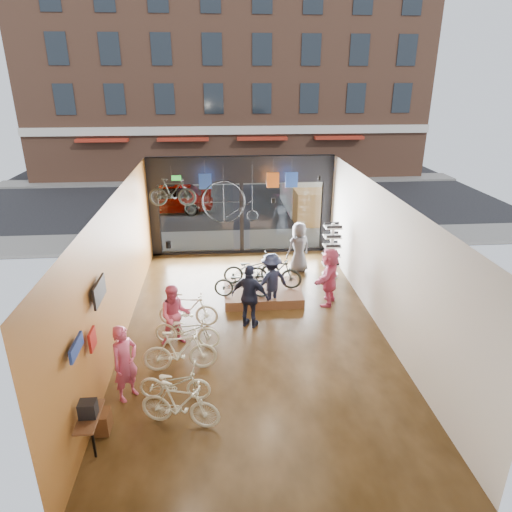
{
  "coord_description": "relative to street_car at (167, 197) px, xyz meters",
  "views": [
    {
      "loc": [
        -0.84,
        -10.97,
        6.59
      ],
      "look_at": [
        0.18,
        1.4,
        1.64
      ],
      "focal_mm": 32.0,
      "sensor_mm": 36.0,
      "label": 1
    }
  ],
  "objects": [
    {
      "name": "floor_bike_3",
      "position": [
        1.6,
        -13.69,
        -0.25
      ],
      "size": [
        1.77,
        0.55,
        1.05
      ],
      "primitive_type": "imported",
      "rotation": [
        0.0,
        0.0,
        1.6
      ],
      "color": "beige",
      "rests_on": "ground_plane"
    },
    {
      "name": "box_truck",
      "position": [
        7.08,
        -1.0,
        0.41
      ],
      "size": [
        2.02,
        6.06,
        2.39
      ],
      "primitive_type": null,
      "color": "silver",
      "rests_on": "street_road"
    },
    {
      "name": "customer_4",
      "position": [
        5.38,
        -8.08,
        0.13
      ],
      "size": [
        1.04,
        0.88,
        1.82
      ],
      "primitive_type": "imported",
      "rotation": [
        0.0,
        0.0,
        3.55
      ],
      "color": "#3F3F44",
      "rests_on": "ground_plane"
    },
    {
      "name": "customer_1",
      "position": [
        1.41,
        -12.51,
        0.05
      ],
      "size": [
        0.88,
        0.72,
        1.66
      ],
      "primitive_type": "imported",
      "rotation": [
        0.0,
        0.0,
        0.12
      ],
      "color": "#CC4C72",
      "rests_on": "ground_plane"
    },
    {
      "name": "jersey_left",
      "position": [
        2.15,
        -6.8,
        2.27
      ],
      "size": [
        0.45,
        0.03,
        0.55
      ],
      "primitive_type": "cube",
      "color": "#1E3F99",
      "rests_on": "ceiling"
    },
    {
      "name": "storefront",
      "position": [
        3.48,
        -6.0,
        1.12
      ],
      "size": [
        7.0,
        0.26,
        3.8
      ],
      "primitive_type": null,
      "color": "black",
      "rests_on": "ground"
    },
    {
      "name": "ceiling",
      "position": [
        3.48,
        -12.0,
        3.04
      ],
      "size": [
        7.0,
        12.0,
        0.04
      ],
      "primitive_type": "cube",
      "color": "black",
      "rests_on": "ground"
    },
    {
      "name": "wall_back",
      "position": [
        3.48,
        -18.02,
        1.12
      ],
      "size": [
        7.0,
        0.04,
        3.8
      ],
      "primitive_type": "cube",
      "color": "beige",
      "rests_on": "ground"
    },
    {
      "name": "display_bike_right",
      "position": [
        3.61,
        -9.55,
        -0.0
      ],
      "size": [
        1.87,
        0.78,
        0.96
      ],
      "primitive_type": "imported",
      "rotation": [
        0.0,
        0.0,
        1.65
      ],
      "color": "black",
      "rests_on": "display_platform"
    },
    {
      "name": "street_car",
      "position": [
        0.0,
        0.0,
        0.0
      ],
      "size": [
        4.58,
        1.84,
        1.56
      ],
      "primitive_type": "imported",
      "rotation": [
        0.0,
        0.0,
        -1.57
      ],
      "color": "gray",
      "rests_on": "street_road"
    },
    {
      "name": "ground_plane",
      "position": [
        3.48,
        -12.0,
        -0.8
      ],
      "size": [
        7.0,
        12.0,
        0.04
      ],
      "primitive_type": "cube",
      "color": "black",
      "rests_on": "ground"
    },
    {
      "name": "wall_left",
      "position": [
        -0.04,
        -12.0,
        1.12
      ],
      "size": [
        0.04,
        12.0,
        3.8
      ],
      "primitive_type": "cube",
      "color": "#A86C32",
      "rests_on": "ground"
    },
    {
      "name": "floor_bike_1",
      "position": [
        1.73,
        -15.55,
        -0.28
      ],
      "size": [
        1.72,
        0.9,
        0.99
      ],
      "primitive_type": "imported",
      "rotation": [
        0.0,
        0.0,
        1.3
      ],
      "color": "beige",
      "rests_on": "ground_plane"
    },
    {
      "name": "customer_3",
      "position": [
        4.11,
        -10.67,
        0.08
      ],
      "size": [
        1.28,
        1.05,
        1.72
      ],
      "primitive_type": "imported",
      "rotation": [
        0.0,
        0.0,
        3.58
      ],
      "color": "#161C33",
      "rests_on": "ground_plane"
    },
    {
      "name": "floor_bike_5",
      "position": [
        1.68,
        -11.62,
        -0.28
      ],
      "size": [
        1.72,
        0.67,
        1.0
      ],
      "primitive_type": "imported",
      "rotation": [
        0.0,
        0.0,
        1.45
      ],
      "color": "beige",
      "rests_on": "ground_plane"
    },
    {
      "name": "wall_merch",
      "position": [
        0.1,
        -15.5,
        0.52
      ],
      "size": [
        0.4,
        2.4,
        2.6
      ],
      "primitive_type": null,
      "color": "navy",
      "rests_on": "wall_left"
    },
    {
      "name": "jersey_mid",
      "position": [
        4.58,
        -6.8,
        2.27
      ],
      "size": [
        0.45,
        0.03,
        0.55
      ],
      "primitive_type": "cube",
      "color": "#CC5919",
      "rests_on": "ceiling"
    },
    {
      "name": "display_bike_left",
      "position": [
        3.26,
        -10.54,
        -0.03
      ],
      "size": [
        1.78,
        0.8,
        0.9
      ],
      "primitive_type": "imported",
      "rotation": [
        0.0,
        0.0,
        1.45
      ],
      "color": "black",
      "rests_on": "display_platform"
    },
    {
      "name": "sidewalk_far",
      "position": [
        3.48,
        7.0,
        -0.72
      ],
      "size": [
        30.0,
        2.0,
        0.12
      ],
      "primitive_type": "cube",
      "color": "slate",
      "rests_on": "ground"
    },
    {
      "name": "sidewalk_near",
      "position": [
        3.48,
        -4.8,
        -0.72
      ],
      "size": [
        30.0,
        2.4,
        0.12
      ],
      "primitive_type": "cube",
      "color": "slate",
      "rests_on": "ground"
    },
    {
      "name": "opposite_building",
      "position": [
        3.48,
        9.5,
        6.22
      ],
      "size": [
        26.0,
        5.0,
        14.0
      ],
      "primitive_type": "cube",
      "color": "brown",
      "rests_on": "ground"
    },
    {
      "name": "customer_2",
      "position": [
        3.4,
        -11.78,
        0.14
      ],
      "size": [
        1.17,
        0.87,
        1.85
      ],
      "primitive_type": "imported",
      "rotation": [
        0.0,
        0.0,
        2.7
      ],
      "color": "#161C33",
      "rests_on": "ground_plane"
    },
    {
      "name": "penny_farthing",
      "position": [
        3.09,
        -7.79,
        1.72
      ],
      "size": [
        1.85,
        0.06,
        1.48
      ],
      "primitive_type": null,
      "color": "black",
      "rests_on": "ceiling"
    },
    {
      "name": "floor_bike_2",
      "position": [
        1.56,
        -14.74,
        -0.37
      ],
      "size": [
        1.61,
        0.73,
        0.82
      ],
      "primitive_type": "imported",
      "rotation": [
        0.0,
        0.0,
        1.45
      ],
      "color": "beige",
      "rests_on": "ground_plane"
    },
    {
      "name": "hung_bike",
      "position": [
        1.07,
        -7.8,
        2.14
      ],
      "size": [
        1.6,
        0.54,
        0.95
      ],
      "primitive_type": "imported",
      "rotation": [
        0.0,
        0.0,
        1.51
      ],
      "color": "black",
      "rests_on": "ceiling"
    },
    {
      "name": "display_platform",
      "position": [
        3.91,
        -10.03,
        -0.63
      ],
      "size": [
        2.4,
        1.8,
        0.3
      ],
      "primitive_type": "cube",
      "color": "#4A2719",
      "rests_on": "ground_plane"
    },
    {
      "name": "display_bike_mid",
      "position": [
        4.29,
        -9.98,
        0.04
      ],
      "size": [
        1.8,
        0.91,
        1.04
      ],
      "primitive_type": "imported",
      "rotation": [
        0.0,
        0.0,
        1.32
      ],
      "color": "black",
      "rests_on": "display_platform"
    },
    {
      "name": "jersey_right",
      "position": [
        5.27,
        -6.8,
        2.27
      ],
      "size": [
        0.45,
        0.03,
        0.55
      ],
      "primitive_type": "cube",
      "color": "#1E3F99",
      "rests_on": "ceiling"
    },
    {
      "name": "customer_5",
      "position": [
        5.89,
        -10.61,
        0.13
      ],
      "size": [
        1.25,
        1.75,
        1.82
      ],
      "primitive_type": "imported",
      "rotation": [
        0.0,
        0.0,
        4.24
      ],
      "color": "#CC4C72",
      "rests_on": "ground_plane"
    },
    {
      "name": "wall_right",
      "position": [
        7.0,
        -12.0,
        1.12
      ],
      "size": [
        0.04,
        12.0,
        3.8
      ],
      "primitive_type": "cube",
      "color": "beige",
      "rests_on": "ground"
    },
    {
      "name": "sunglasses_rack",
      "position": [
        6.43,
        -8.61,
        0.19
      ],
      "size": [
        0.68,
        0.61,
        1.94
      ],
      "primitive_type": null,
      "rotation": [
        0.0,
        0.0,
        -0.27
      ],
      "color": "white",
      "rests_on": "ground_plane"
    },
    {
      "name": "street_road",
      "position": [
        3.48,
        3.0,
        -0.79
      ],
      "size": [
        30.0,
        18.0,
        0.02
      ],
      "primitive_type": "cube",
      "color": "black",
      "rests_on": "ground"
    },
    {
      "name": "exit_sign",
      "position": [
        1.08,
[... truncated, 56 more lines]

